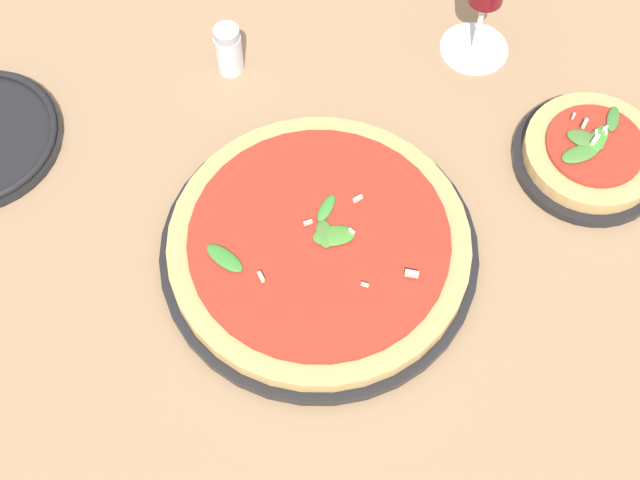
% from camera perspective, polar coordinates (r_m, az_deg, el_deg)
% --- Properties ---
extents(ground_plane, '(6.00, 6.00, 0.00)m').
position_cam_1_polar(ground_plane, '(0.96, -0.36, -0.56)').
color(ground_plane, '#9E7A56').
extents(pizza_arugula_main, '(0.34, 0.34, 0.05)m').
position_cam_1_polar(pizza_arugula_main, '(0.94, -0.00, -0.38)').
color(pizza_arugula_main, black).
rests_on(pizza_arugula_main, ground_plane).
extents(pizza_personal_side, '(0.17, 0.17, 0.05)m').
position_cam_1_polar(pizza_personal_side, '(1.05, 16.96, 5.29)').
color(pizza_personal_side, black).
rests_on(pizza_personal_side, ground_plane).
extents(shaker_pepper, '(0.03, 0.03, 0.07)m').
position_cam_1_polar(shaker_pepper, '(1.08, -5.87, 12.02)').
color(shaker_pepper, silver).
rests_on(shaker_pepper, ground_plane).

